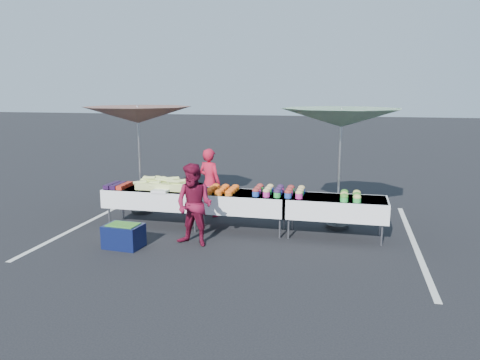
% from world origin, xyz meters
% --- Properties ---
extents(ground, '(80.00, 80.00, 0.00)m').
position_xyz_m(ground, '(0.00, 0.00, 0.00)').
color(ground, black).
extents(stripe_left, '(0.10, 5.00, 0.00)m').
position_xyz_m(stripe_left, '(-3.20, 0.00, 0.00)').
color(stripe_left, silver).
rests_on(stripe_left, ground).
extents(stripe_right, '(0.10, 5.00, 0.00)m').
position_xyz_m(stripe_right, '(3.20, 0.00, 0.00)').
color(stripe_right, silver).
rests_on(stripe_right, ground).
extents(table_left, '(1.86, 0.81, 0.75)m').
position_xyz_m(table_left, '(-1.80, 0.00, 0.58)').
color(table_left, white).
rests_on(table_left, ground).
extents(table_center, '(1.86, 0.81, 0.75)m').
position_xyz_m(table_center, '(0.00, 0.00, 0.58)').
color(table_center, white).
rests_on(table_center, ground).
extents(table_right, '(1.86, 0.81, 0.75)m').
position_xyz_m(table_right, '(1.80, 0.00, 0.58)').
color(table_right, white).
rests_on(table_right, ground).
extents(berry_punnets, '(0.40, 0.54, 0.08)m').
position_xyz_m(berry_punnets, '(-2.51, -0.06, 0.79)').
color(berry_punnets, black).
rests_on(berry_punnets, table_left).
extents(corn_pile, '(1.16, 0.57, 0.26)m').
position_xyz_m(corn_pile, '(-1.55, 0.04, 0.84)').
color(corn_pile, '#A7BA5F').
rests_on(corn_pile, table_left).
extents(plastic_bags, '(0.30, 0.25, 0.05)m').
position_xyz_m(plastic_bags, '(-1.50, -0.30, 0.78)').
color(plastic_bags, white).
rests_on(plastic_bags, table_left).
extents(carrot_bowls, '(0.55, 0.69, 0.11)m').
position_xyz_m(carrot_bowls, '(-0.35, -0.01, 0.80)').
color(carrot_bowls, '#C96016').
rests_on(carrot_bowls, table_center).
extents(potato_cups, '(0.94, 0.58, 0.16)m').
position_xyz_m(potato_cups, '(0.75, 0.00, 0.83)').
color(potato_cups, '#22439E').
rests_on(potato_cups, table_right).
extents(bean_baskets, '(0.36, 0.50, 0.15)m').
position_xyz_m(bean_baskets, '(2.06, -0.10, 0.82)').
color(bean_baskets, green).
rests_on(bean_baskets, table_right).
extents(vendor, '(0.63, 0.53, 1.47)m').
position_xyz_m(vendor, '(-0.89, 0.92, 0.73)').
color(vendor, '#AE132D').
rests_on(vendor, ground).
extents(customer, '(0.80, 0.68, 1.45)m').
position_xyz_m(customer, '(-0.58, -1.01, 0.72)').
color(customer, maroon).
rests_on(customer, ground).
extents(umbrella_left, '(3.03, 3.03, 2.36)m').
position_xyz_m(umbrella_left, '(-2.44, 0.80, 2.14)').
color(umbrella_left, black).
rests_on(umbrella_left, ground).
extents(umbrella_right, '(2.86, 2.86, 2.37)m').
position_xyz_m(umbrella_right, '(1.83, 0.62, 2.15)').
color(umbrella_right, black).
rests_on(umbrella_right, ground).
extents(storage_bin, '(0.67, 0.51, 0.41)m').
position_xyz_m(storage_bin, '(-1.74, -1.41, 0.21)').
color(storage_bin, '#0A1236').
rests_on(storage_bin, ground).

